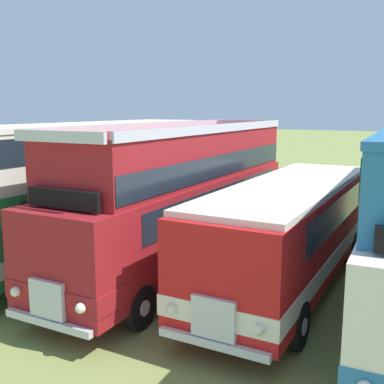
# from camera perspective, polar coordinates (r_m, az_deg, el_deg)

# --- Properties ---
(bus_first_in_row) EXTENTS (2.70, 11.67, 4.49)m
(bus_first_in_row) POSITION_cam_1_polar(r_m,az_deg,el_deg) (16.18, -12.15, 1.11)
(bus_first_in_row) COLOR #237538
(bus_first_in_row) RESTS_ON ground
(bus_second_in_row) EXTENTS (2.66, 11.64, 4.52)m
(bus_second_in_row) POSITION_cam_1_polar(r_m,az_deg,el_deg) (14.46, -0.94, -0.17)
(bus_second_in_row) COLOR maroon
(bus_second_in_row) RESTS_ON ground
(bus_third_in_row) EXTENTS (2.67, 9.79, 2.99)m
(bus_third_in_row) POSITION_cam_1_polar(r_m,az_deg,el_deg) (13.12, 12.03, -4.21)
(bus_third_in_row) COLOR red
(bus_third_in_row) RESTS_ON ground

